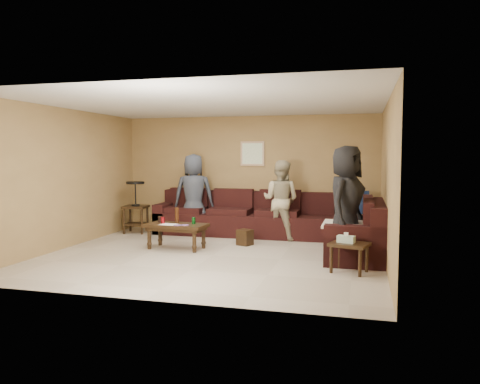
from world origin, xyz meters
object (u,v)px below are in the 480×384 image
Objects in this scene: coffee_table at (176,228)px; person_middle at (281,200)px; person_left at (194,194)px; end_table_left at (136,206)px; waste_bin at (245,237)px; side_table_right at (349,246)px; person_right at (346,203)px; sectional_sofa at (277,225)px.

person_middle is at bearing 41.29° from coffee_table.
person_left is 1.08× the size of person_middle.
waste_bin is at bearing -16.15° from end_table_left.
end_table_left reaches higher than side_table_right.
coffee_table is at bearing -42.74° from end_table_left.
coffee_table is 2.99m from person_right.
side_table_right is at bearing -27.48° from end_table_left.
person_middle is (1.88, -0.14, -0.06)m from person_left.
sectional_sofa is 4.19× the size of coffee_table.
person_right is at bearing 142.45° from person_middle.
waste_bin is 1.15m from person_middle.
person_middle is at bearing 0.70° from end_table_left.
coffee_table is at bearing -144.55° from sectional_sofa.
sectional_sofa is 2.56× the size of person_right.
sectional_sofa is at bearing 99.32° from person_middle.
side_table_right is (3.02, -0.96, -0.01)m from coffee_table.
end_table_left is at bearing 89.49° from person_right.
sectional_sofa is 0.54m from person_middle.
person_left reaches higher than person_middle.
person_right is at bearing -44.89° from sectional_sofa.
waste_bin is at bearing 30.17° from coffee_table.
end_table_left reaches higher than coffee_table.
coffee_table reaches higher than side_table_right.
end_table_left is at bearing -8.51° from person_left.
person_right is (1.33, -1.33, 0.58)m from sectional_sofa.
person_left is at bearing 145.27° from waste_bin.
coffee_table is 2.21m from person_middle.
coffee_table is 3.17m from side_table_right.
end_table_left is (-3.12, 0.25, 0.25)m from sectional_sofa.
person_middle reaches higher than coffee_table.
side_table_right is 0.36× the size of person_left.
side_table_right is 4.16m from person_left.
coffee_table reaches higher than waste_bin.
person_left is 3.64m from person_right.
person_right reaches higher than sectional_sofa.
person_right is (1.31, -1.61, 0.12)m from person_middle.
waste_bin is at bearing 69.45° from person_middle.
person_right is at bearing -23.96° from waste_bin.
sectional_sofa is 3.14m from end_table_left.
person_middle is (-1.39, 2.39, 0.41)m from side_table_right.
waste_bin is at bearing 85.01° from person_right.
person_right is (3.19, -1.75, 0.06)m from person_left.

